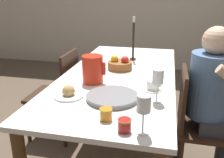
{
  "coord_description": "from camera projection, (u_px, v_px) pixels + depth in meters",
  "views": [
    {
      "loc": [
        0.36,
        -1.87,
        1.39
      ],
      "look_at": [
        0.0,
        -0.28,
        0.81
      ],
      "focal_mm": 40.0,
      "sensor_mm": 36.0,
      "label": 1
    }
  ],
  "objects": [
    {
      "name": "fruit_bowl",
      "position": [
        120.0,
        64.0,
        2.09
      ],
      "size": [
        0.2,
        0.2,
        0.12
      ],
      "color": "brown",
      "rests_on": "dining_table"
    },
    {
      "name": "chair_opposite",
      "position": [
        59.0,
        92.0,
        2.38
      ],
      "size": [
        0.42,
        0.42,
        0.86
      ],
      "rotation": [
        0.0,
        0.0,
        1.57
      ],
      "color": "#331E14",
      "rests_on": "ground_plane"
    },
    {
      "name": "red_pitcher",
      "position": [
        93.0,
        69.0,
        1.78
      ],
      "size": [
        0.17,
        0.15,
        0.2
      ],
      "color": "red",
      "rests_on": "dining_table"
    },
    {
      "name": "serving_tray",
      "position": [
        112.0,
        97.0,
        1.53
      ],
      "size": [
        0.32,
        0.32,
        0.03
      ],
      "color": "gray",
      "rests_on": "dining_table"
    },
    {
      "name": "wine_glass_juice",
      "position": [
        144.0,
        106.0,
        1.13
      ],
      "size": [
        0.07,
        0.07,
        0.19
      ],
      "color": "white",
      "rests_on": "dining_table"
    },
    {
      "name": "jam_jar_red",
      "position": [
        106.0,
        114.0,
        1.28
      ],
      "size": [
        0.07,
        0.07,
        0.06
      ],
      "color": "#C67A1E",
      "rests_on": "dining_table"
    },
    {
      "name": "jam_jar_amber",
      "position": [
        125.0,
        125.0,
        1.18
      ],
      "size": [
        0.07,
        0.07,
        0.06
      ],
      "color": "#A81E1E",
      "rests_on": "dining_table"
    },
    {
      "name": "chair_person_side",
      "position": [
        198.0,
        122.0,
        1.85
      ],
      "size": [
        0.42,
        0.42,
        0.86
      ],
      "rotation": [
        0.0,
        0.0,
        -1.57
      ],
      "color": "#331E14",
      "rests_on": "ground_plane"
    },
    {
      "name": "candlestick_tall",
      "position": [
        133.0,
        43.0,
        2.33
      ],
      "size": [
        0.06,
        0.06,
        0.4
      ],
      "color": "black",
      "rests_on": "dining_table"
    },
    {
      "name": "dining_table",
      "position": [
        120.0,
        85.0,
        2.04
      ],
      "size": [
        0.87,
        1.9,
        0.76
      ],
      "color": "silver",
      "rests_on": "ground_plane"
    },
    {
      "name": "bread_plate",
      "position": [
        69.0,
        93.0,
        1.56
      ],
      "size": [
        0.19,
        0.19,
        0.08
      ],
      "color": "white",
      "rests_on": "dining_table"
    },
    {
      "name": "person_seated",
      "position": [
        214.0,
        95.0,
        1.75
      ],
      "size": [
        0.39,
        0.41,
        1.17
      ],
      "rotation": [
        0.0,
        0.0,
        -1.57
      ],
      "color": "#33333D",
      "rests_on": "ground_plane"
    },
    {
      "name": "wine_glass_water",
      "position": [
        158.0,
        78.0,
        1.45
      ],
      "size": [
        0.07,
        0.07,
        0.2
      ],
      "color": "white",
      "rests_on": "dining_table"
    },
    {
      "name": "ground_plane",
      "position": [
        119.0,
        152.0,
        2.27
      ],
      "size": [
        20.0,
        20.0,
        0.0
      ],
      "primitive_type": "plane",
      "color": "brown"
    },
    {
      "name": "teacup_near_person",
      "position": [
        153.0,
        86.0,
        1.67
      ],
      "size": [
        0.14,
        0.14,
        0.07
      ],
      "color": "white",
      "rests_on": "dining_table"
    }
  ]
}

